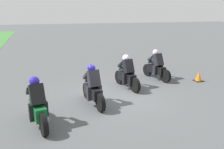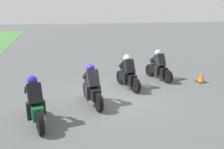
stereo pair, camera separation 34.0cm
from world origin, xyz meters
The scene contains 6 objects.
ground_plane centered at (0.00, 0.00, 0.00)m, with size 120.00×120.00×0.00m, color #505355.
rider_lane_a centered at (1.73, -2.83, 0.62)m, with size 2.03×0.63×1.51m.
rider_lane_b centered at (0.88, -0.87, 0.62)m, with size 2.04×0.60×1.51m.
rider_lane_c centered at (-0.53, 1.04, 0.62)m, with size 2.04×0.58×1.51m.
rider_lane_d centered at (-1.60, 3.00, 0.62)m, with size 2.03×0.62×1.51m.
traffic_cone centered at (0.71, -4.64, 0.23)m, with size 0.40×0.40×0.51m.
Camera 2 is at (-8.43, 2.56, 3.33)m, focal length 36.86 mm.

